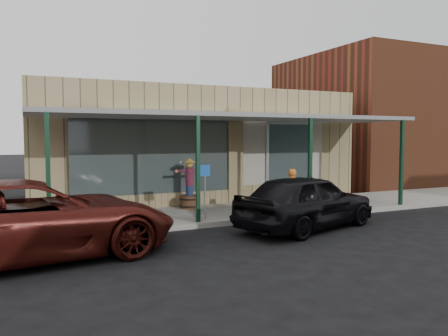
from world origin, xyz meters
name	(u,v)px	position (x,y,z in m)	size (l,w,h in m)	color
ground	(300,238)	(0.00, 0.00, 0.00)	(120.00, 120.00, 0.00)	black
sidewalk	(235,212)	(0.00, 3.60, 0.07)	(40.00, 3.20, 0.15)	gray
storefront	(186,145)	(0.00, 8.16, 2.09)	(12.00, 6.25, 4.20)	#96815C
awning	(236,118)	(0.00, 3.56, 3.01)	(12.00, 3.00, 3.04)	slate
block_buildings_near	(221,107)	(2.01, 9.20, 3.77)	(61.00, 8.00, 8.00)	brown
barrel_scarecrow	(189,191)	(-1.22, 4.42, 0.70)	(0.98, 0.68, 1.62)	#523820
barrel_pumpkin	(303,197)	(2.60, 3.62, 0.39)	(0.57, 0.57, 0.67)	#523820
handicap_sign	(205,184)	(-1.50, 2.40, 1.13)	(0.31, 0.05, 1.52)	gray
parked_sedan	(307,201)	(0.76, 0.83, 0.74)	(4.65, 2.96, 1.55)	black
car_maroon	(31,219)	(-5.90, 0.69, 0.80)	(2.64, 5.73, 1.59)	#4A130E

